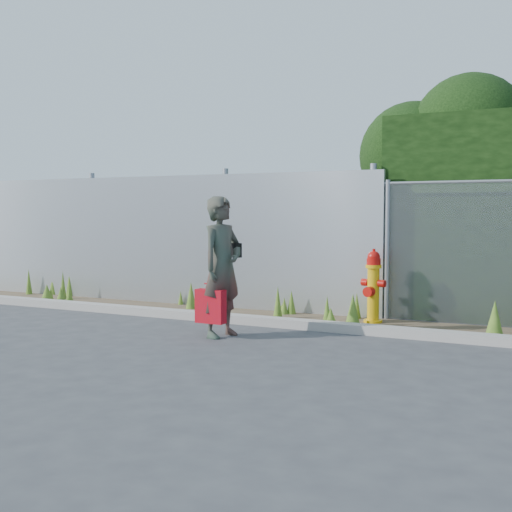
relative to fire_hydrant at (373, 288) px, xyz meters
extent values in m
plane|color=#3A3A3C|center=(-0.96, -2.60, -0.52)|extent=(80.00, 80.00, 0.00)
cube|color=gray|center=(-0.96, -0.80, -0.46)|extent=(16.00, 0.22, 0.12)
cube|color=#4E3D2C|center=(-0.96, -0.20, -0.51)|extent=(16.00, 1.20, 0.01)
cone|color=#44691F|center=(-3.42, 0.31, -0.40)|extent=(0.09, 0.09, 0.24)
cone|color=#44691F|center=(-3.01, 0.00, -0.30)|extent=(0.18, 0.18, 0.44)
cone|color=#44691F|center=(1.66, -0.36, -0.28)|extent=(0.23, 0.23, 0.47)
cone|color=#44691F|center=(-0.31, 0.23, -0.32)|extent=(0.14, 0.14, 0.39)
cone|color=#44691F|center=(-0.52, -0.46, -0.31)|extent=(0.13, 0.13, 0.42)
cone|color=#44691F|center=(-0.47, -0.46, -0.39)|extent=(0.19, 0.19, 0.25)
cone|color=#44691F|center=(-5.91, 0.38, -0.28)|extent=(0.16, 0.16, 0.48)
cone|color=#44691F|center=(-6.33, 0.40, -0.28)|extent=(0.17, 0.17, 0.46)
cone|color=#44691F|center=(-5.76, -0.27, -0.40)|extent=(0.10, 0.10, 0.24)
cone|color=#44691F|center=(-5.26, -0.55, -0.36)|extent=(0.20, 0.20, 0.30)
cone|color=#44691F|center=(-1.35, -0.28, -0.27)|extent=(0.14, 0.14, 0.49)
cone|color=#44691F|center=(-6.77, 0.22, -0.27)|extent=(0.13, 0.13, 0.49)
cone|color=#44691F|center=(-0.04, 0.13, -0.35)|extent=(0.18, 0.18, 0.33)
cone|color=#44691F|center=(-5.72, 0.00, -0.26)|extent=(0.12, 0.12, 0.52)
cone|color=#44691F|center=(-5.29, -0.31, -0.36)|extent=(0.14, 0.14, 0.31)
cone|color=#44691F|center=(-0.17, -0.41, -0.29)|extent=(0.22, 0.22, 0.46)
cone|color=#44691F|center=(-1.34, 0.21, -0.33)|extent=(0.15, 0.15, 0.37)
cone|color=#44691F|center=(-5.80, -0.32, -0.37)|extent=(0.23, 0.23, 0.30)
cone|color=#44691F|center=(-1.43, 0.14, -0.39)|extent=(0.13, 0.13, 0.26)
cone|color=#44691F|center=(-1.55, 0.44, -0.29)|extent=(0.20, 0.20, 0.44)
cube|color=#AAADB2|center=(-4.21, 0.40, 0.58)|extent=(8.50, 0.08, 2.20)
cylinder|color=gray|center=(-5.46, 0.52, 0.63)|extent=(0.10, 0.10, 2.30)
cylinder|color=gray|center=(-2.66, 0.52, 0.63)|extent=(0.10, 0.10, 2.30)
cylinder|color=gray|center=(-0.16, 0.52, 0.63)|extent=(0.10, 0.10, 2.30)
cylinder|color=gray|center=(0.09, 0.40, 0.51)|extent=(0.07, 0.07, 2.05)
sphere|color=black|center=(0.18, 1.61, 1.98)|extent=(1.71, 1.71, 1.71)
sphere|color=black|center=(1.06, 1.52, 2.29)|extent=(1.77, 1.77, 1.77)
cylinder|color=#DFA50B|center=(0.00, 0.01, -0.49)|extent=(0.26, 0.26, 0.06)
cylinder|color=#DFA50B|center=(0.00, 0.01, -0.12)|extent=(0.17, 0.17, 0.80)
cylinder|color=#DFA50B|center=(0.00, 0.01, 0.30)|extent=(0.23, 0.23, 0.05)
cylinder|color=#B20F0A|center=(0.00, 0.01, 0.37)|extent=(0.20, 0.20, 0.09)
sphere|color=#B20F0A|center=(0.00, 0.01, 0.43)|extent=(0.18, 0.18, 0.18)
cylinder|color=#B20F0A|center=(0.00, 0.01, 0.53)|extent=(0.05, 0.05, 0.05)
cylinder|color=#B20F0A|center=(-0.13, 0.01, 0.07)|extent=(0.09, 0.10, 0.10)
cylinder|color=#B20F0A|center=(0.13, 0.01, 0.07)|extent=(0.09, 0.10, 0.10)
cylinder|color=#B20F0A|center=(0.00, -0.12, -0.05)|extent=(0.14, 0.11, 0.14)
imported|color=#0F6048|center=(-1.47, -1.75, 0.37)|extent=(0.56, 0.73, 1.78)
cube|color=#A9091C|center=(-1.55, -1.91, -0.11)|extent=(0.38, 0.14, 0.42)
cylinder|color=#A9091C|center=(-1.55, -1.91, 0.17)|extent=(0.18, 0.02, 0.02)
cube|color=black|center=(-1.46, -1.49, 0.57)|extent=(0.25, 0.10, 0.19)
camera|label=1|loc=(2.45, -8.82, 1.06)|focal=45.00mm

